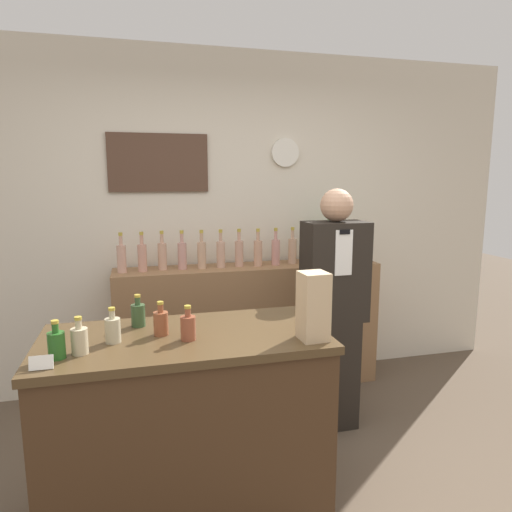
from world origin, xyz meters
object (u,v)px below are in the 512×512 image
at_px(tape_dispenser, 319,335).
at_px(potted_plant, 336,238).
at_px(paper_bag, 313,306).
at_px(shopkeeper, 334,311).

bearing_deg(tape_dispenser, potted_plant, 63.04).
xyz_separation_m(potted_plant, paper_bag, (-0.81, -1.52, -0.10)).
distance_m(potted_plant, paper_bag, 1.72).
xyz_separation_m(shopkeeper, paper_bag, (-0.48, -0.83, 0.30)).
bearing_deg(potted_plant, tape_dispenser, -116.96).
bearing_deg(shopkeeper, tape_dispenser, -118.44).
relative_size(paper_bag, tape_dispenser, 3.55).
relative_size(potted_plant, paper_bag, 1.16).
height_order(shopkeeper, paper_bag, shopkeeper).
height_order(potted_plant, paper_bag, potted_plant).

